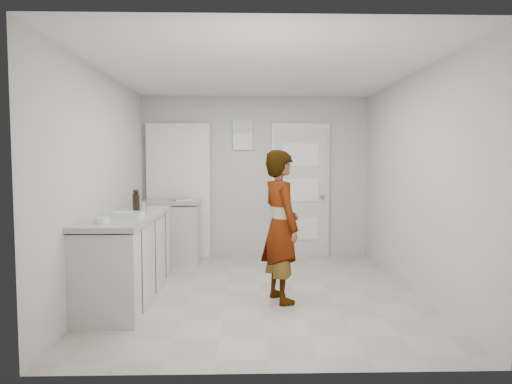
{
  "coord_description": "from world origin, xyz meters",
  "views": [
    {
      "loc": [
        -0.17,
        -5.14,
        1.51
      ],
      "look_at": [
        -0.03,
        0.4,
        1.13
      ],
      "focal_mm": 32.0,
      "sensor_mm": 36.0,
      "label": 1
    }
  ],
  "objects_px": {
    "person": "(281,226)",
    "baking_dish": "(128,215)",
    "oil_cruet_b": "(135,200)",
    "cake_mix_box": "(136,200)",
    "spice_jar": "(142,207)",
    "oil_cruet_a": "(137,202)",
    "egg_bowl": "(101,220)"
  },
  "relations": [
    {
      "from": "person",
      "to": "oil_cruet_a",
      "type": "bearing_deg",
      "value": 59.45
    },
    {
      "from": "oil_cruet_a",
      "to": "egg_bowl",
      "type": "height_order",
      "value": "oil_cruet_a"
    },
    {
      "from": "cake_mix_box",
      "to": "spice_jar",
      "type": "bearing_deg",
      "value": -62.61
    },
    {
      "from": "egg_bowl",
      "to": "baking_dish",
      "type": "bearing_deg",
      "value": 73.34
    },
    {
      "from": "person",
      "to": "baking_dish",
      "type": "bearing_deg",
      "value": 72.69
    },
    {
      "from": "spice_jar",
      "to": "oil_cruet_a",
      "type": "distance_m",
      "value": 0.25
    },
    {
      "from": "person",
      "to": "spice_jar",
      "type": "height_order",
      "value": "person"
    },
    {
      "from": "oil_cruet_b",
      "to": "baking_dish",
      "type": "relative_size",
      "value": 0.78
    },
    {
      "from": "cake_mix_box",
      "to": "spice_jar",
      "type": "distance_m",
      "value": 0.51
    },
    {
      "from": "oil_cruet_a",
      "to": "person",
      "type": "bearing_deg",
      "value": -10.72
    },
    {
      "from": "person",
      "to": "oil_cruet_b",
      "type": "xyz_separation_m",
      "value": [
        -1.69,
        0.61,
        0.23
      ]
    },
    {
      "from": "person",
      "to": "cake_mix_box",
      "type": "relative_size",
      "value": 10.01
    },
    {
      "from": "oil_cruet_b",
      "to": "egg_bowl",
      "type": "xyz_separation_m",
      "value": [
        -0.04,
        -1.14,
        -0.09
      ]
    },
    {
      "from": "baking_dish",
      "to": "egg_bowl",
      "type": "relative_size",
      "value": 2.3
    },
    {
      "from": "spice_jar",
      "to": "oil_cruet_b",
      "type": "xyz_separation_m",
      "value": [
        -0.1,
        0.07,
        0.07
      ]
    },
    {
      "from": "cake_mix_box",
      "to": "oil_cruet_b",
      "type": "xyz_separation_m",
      "value": [
        0.08,
        -0.4,
        0.03
      ]
    },
    {
      "from": "person",
      "to": "oil_cruet_b",
      "type": "height_order",
      "value": "person"
    },
    {
      "from": "oil_cruet_b",
      "to": "egg_bowl",
      "type": "height_order",
      "value": "oil_cruet_b"
    },
    {
      "from": "person",
      "to": "oil_cruet_a",
      "type": "distance_m",
      "value": 1.64
    },
    {
      "from": "person",
      "to": "spice_jar",
      "type": "relative_size",
      "value": 18.16
    },
    {
      "from": "spice_jar",
      "to": "egg_bowl",
      "type": "height_order",
      "value": "spice_jar"
    },
    {
      "from": "person",
      "to": "baking_dish",
      "type": "xyz_separation_m",
      "value": [
        -1.6,
        -0.07,
        0.14
      ]
    },
    {
      "from": "person",
      "to": "egg_bowl",
      "type": "bearing_deg",
      "value": 86.91
    },
    {
      "from": "oil_cruet_a",
      "to": "baking_dish",
      "type": "height_order",
      "value": "oil_cruet_a"
    },
    {
      "from": "baking_dish",
      "to": "egg_bowl",
      "type": "height_order",
      "value": "baking_dish"
    },
    {
      "from": "person",
      "to": "cake_mix_box",
      "type": "xyz_separation_m",
      "value": [
        -1.77,
        1.02,
        0.2
      ]
    },
    {
      "from": "oil_cruet_b",
      "to": "baking_dish",
      "type": "xyz_separation_m",
      "value": [
        0.09,
        -0.69,
        -0.09
      ]
    },
    {
      "from": "spice_jar",
      "to": "oil_cruet_a",
      "type": "bearing_deg",
      "value": -91.91
    },
    {
      "from": "oil_cruet_b",
      "to": "baking_dish",
      "type": "height_order",
      "value": "oil_cruet_b"
    },
    {
      "from": "oil_cruet_a",
      "to": "oil_cruet_b",
      "type": "bearing_deg",
      "value": 107.0
    },
    {
      "from": "person",
      "to": "baking_dish",
      "type": "relative_size",
      "value": 5.24
    },
    {
      "from": "oil_cruet_a",
      "to": "baking_dish",
      "type": "xyz_separation_m",
      "value": [
        -0.0,
        -0.37,
        -0.1
      ]
    }
  ]
}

